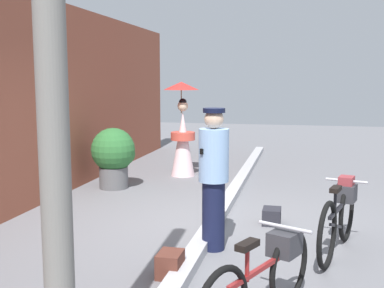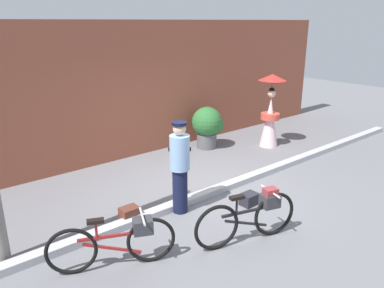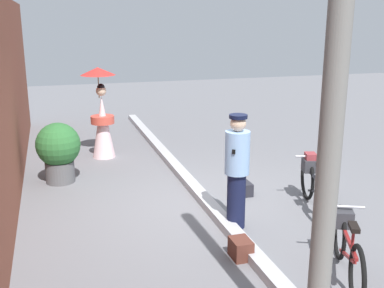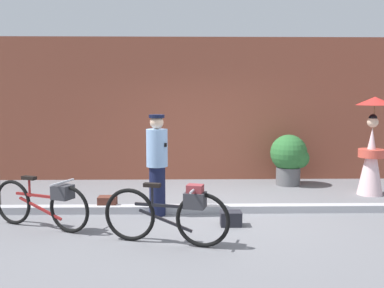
% 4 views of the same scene
% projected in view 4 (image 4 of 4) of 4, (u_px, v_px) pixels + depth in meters
% --- Properties ---
extents(ground_plane, '(30.00, 30.00, 0.00)m').
position_uv_depth(ground_plane, '(205.00, 212.00, 7.23)').
color(ground_plane, slate).
extents(building_wall, '(14.00, 0.40, 3.22)m').
position_uv_depth(building_wall, '(199.00, 109.00, 10.06)').
color(building_wall, brown).
rests_on(building_wall, ground_plane).
extents(sidewalk_curb, '(14.00, 0.20, 0.12)m').
position_uv_depth(sidewalk_curb, '(205.00, 209.00, 7.22)').
color(sidewalk_curb, '#B2B2B7').
rests_on(sidewalk_curb, ground_plane).
extents(bicycle_near_officer, '(1.59, 0.78, 0.76)m').
position_uv_depth(bicycle_near_officer, '(44.00, 202.00, 6.30)').
color(bicycle_near_officer, black).
rests_on(bicycle_near_officer, ground_plane).
extents(bicycle_far_side, '(1.66, 0.60, 0.81)m').
position_uv_depth(bicycle_far_side, '(172.00, 212.00, 5.63)').
color(bicycle_far_side, black).
rests_on(bicycle_far_side, ground_plane).
extents(person_officer, '(0.34, 0.34, 1.63)m').
position_uv_depth(person_officer, '(157.00, 162.00, 6.97)').
color(person_officer, '#141938').
rests_on(person_officer, ground_plane).
extents(person_with_parasol, '(0.71, 0.71, 1.90)m').
position_uv_depth(person_with_parasol, '(372.00, 148.00, 8.43)').
color(person_with_parasol, silver).
rests_on(person_with_parasol, ground_plane).
extents(potted_plant_by_door, '(0.80, 0.78, 1.09)m').
position_uv_depth(potted_plant_by_door, '(290.00, 157.00, 9.35)').
color(potted_plant_by_door, '#59595B').
rests_on(potted_plant_by_door, ground_plane).
extents(backpack_on_pavement, '(0.31, 0.24, 0.22)m').
position_uv_depth(backpack_on_pavement, '(231.00, 218.00, 6.48)').
color(backpack_on_pavement, '#26262D').
rests_on(backpack_on_pavement, ground_plane).
extents(backpack_spare, '(0.30, 0.23, 0.25)m').
position_uv_depth(backpack_spare, '(107.00, 203.00, 7.31)').
color(backpack_spare, '#592D23').
rests_on(backpack_spare, ground_plane).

